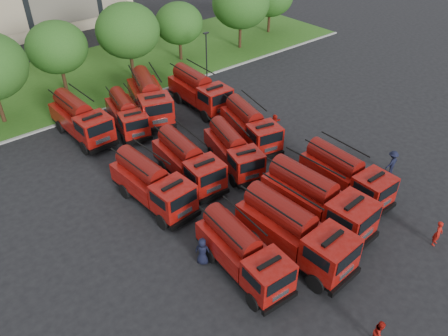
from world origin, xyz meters
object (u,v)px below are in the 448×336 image
object	(u,v)px
fire_truck_3	(345,174)
fire_truck_6	(233,150)
fire_truck_4	(152,183)
firefighter_2	(370,202)
fire_truck_10	(149,98)
fire_truck_7	(250,125)
fire_truck_11	(199,90)
fire_truck_8	(81,119)
fire_truck_5	(188,161)
fire_truck_9	(127,114)
firefighter_3	(389,173)
firefighter_4	(203,262)
firefighter_0	(434,244)
fire_truck_2	(316,199)
fire_truck_1	(294,231)
firefighter_5	(274,131)
fire_truck_0	(243,252)

from	to	relation	value
fire_truck_3	fire_truck_6	distance (m)	8.48
fire_truck_4	firefighter_2	xyz separation A→B (m)	(11.61, -9.68, -1.62)
fire_truck_6	fire_truck_10	world-z (taller)	fire_truck_10
fire_truck_7	fire_truck_11	bearing A→B (deg)	99.44
fire_truck_8	fire_truck_4	bearing A→B (deg)	-92.38
fire_truck_5	fire_truck_11	size ratio (longest dim) A/B	0.94
fire_truck_5	fire_truck_9	xyz separation A→B (m)	(0.23, 9.36, -0.13)
fire_truck_4	firefighter_3	world-z (taller)	fire_truck_4
fire_truck_11	fire_truck_7	bearing A→B (deg)	-91.40
fire_truck_6	firefighter_2	world-z (taller)	fire_truck_6
fire_truck_4	firefighter_4	xyz separation A→B (m)	(-0.79, -6.64, -1.62)
fire_truck_8	firefighter_0	size ratio (longest dim) A/B	4.18
fire_truck_9	fire_truck_4	bearing A→B (deg)	-97.49
fire_truck_2	fire_truck_10	distance (m)	19.32
fire_truck_4	firefighter_4	bearing A→B (deg)	-100.56
fire_truck_8	firefighter_0	distance (m)	28.38
fire_truck_1	fire_truck_7	bearing A→B (deg)	56.39
fire_truck_2	fire_truck_10	world-z (taller)	fire_truck_10
fire_truck_9	fire_truck_11	size ratio (longest dim) A/B	0.88
fire_truck_8	firefighter_4	distance (m)	18.14
fire_truck_11	firefighter_0	bearing A→B (deg)	-86.86
firefighter_2	fire_truck_10	bearing A→B (deg)	-7.33
fire_truck_6	firefighter_4	world-z (taller)	fire_truck_6
fire_truck_2	fire_truck_9	world-z (taller)	fire_truck_2
fire_truck_3	firefighter_4	xyz separation A→B (m)	(-11.76, 1.11, -1.59)
firefighter_0	fire_truck_1	bearing A→B (deg)	136.07
fire_truck_10	fire_truck_11	distance (m)	4.77
fire_truck_3	fire_truck_10	distance (m)	19.19
fire_truck_4	fire_truck_11	world-z (taller)	fire_truck_11
fire_truck_9	fire_truck_10	world-z (taller)	fire_truck_10
fire_truck_10	firefighter_5	bearing A→B (deg)	-35.74
firefighter_2	firefighter_5	xyz separation A→B (m)	(1.70, 11.16, 0.00)
fire_truck_1	firefighter_4	bearing A→B (deg)	146.46
fire_truck_8	fire_truck_10	bearing A→B (deg)	-5.71
fire_truck_9	firefighter_3	bearing A→B (deg)	-44.58
fire_truck_6	fire_truck_8	size ratio (longest dim) A/B	0.92
fire_truck_5	firefighter_3	size ratio (longest dim) A/B	3.64
firefighter_4	fire_truck_3	bearing A→B (deg)	-134.79
firefighter_3	fire_truck_10	bearing A→B (deg)	-65.57
fire_truck_0	fire_truck_3	distance (m)	10.42
firefighter_2	fire_truck_0	bearing A→B (deg)	63.40
fire_truck_11	firefighter_5	world-z (taller)	fire_truck_11
firefighter_4	fire_truck_2	bearing A→B (deg)	-141.78
fire_truck_7	fire_truck_6	bearing A→B (deg)	-138.57
fire_truck_4	firefighter_3	bearing A→B (deg)	-32.55
fire_truck_4	fire_truck_10	distance (m)	12.79
firefighter_2	fire_truck_11	bearing A→B (deg)	-19.42
fire_truck_3	firefighter_5	world-z (taller)	fire_truck_3
fire_truck_4	fire_truck_11	distance (m)	14.51
fire_truck_6	fire_truck_11	distance (m)	10.35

